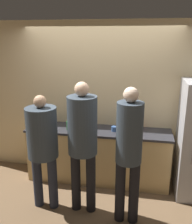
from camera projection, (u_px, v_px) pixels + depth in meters
ground_plane at (94, 189)px, 4.00m from camera, size 14.00×14.00×0.00m
wall_back at (101, 101)px, 4.19m from camera, size 5.20×0.06×2.60m
counter at (98, 154)px, 4.17m from camera, size 2.34×0.58×0.90m
person_left at (43, 141)px, 3.32m from camera, size 0.41×0.41×1.63m
person_center at (83, 136)px, 3.22m from camera, size 0.38×0.38×1.82m
person_right at (129, 147)px, 3.02m from camera, size 0.32×0.32×1.80m
fruit_bowl at (86, 123)px, 4.17m from camera, size 0.28×0.28×0.14m
utensil_crock at (45, 121)px, 4.24m from camera, size 0.09×0.09×0.23m
bottle_green at (69, 125)px, 4.00m from camera, size 0.07×0.07×0.21m
bottle_amber at (80, 127)px, 3.96m from camera, size 0.07×0.07×0.17m
bottle_red at (141, 124)px, 4.03m from camera, size 0.05×0.05×0.23m
cup_white at (54, 123)px, 4.20m from camera, size 0.08×0.08×0.10m
cup_blue at (114, 129)px, 3.95m from camera, size 0.09×0.09×0.08m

